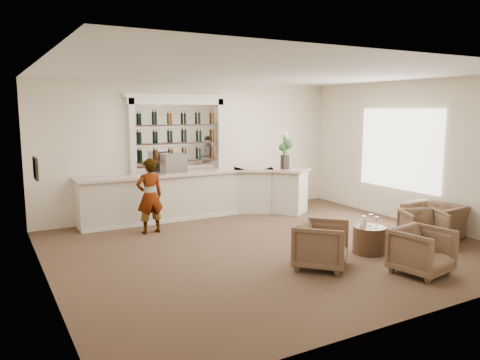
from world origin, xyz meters
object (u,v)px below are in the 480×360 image
bar_counter (198,194)px  sommelier (150,196)px  armchair_right (423,228)px  cocktail_table (369,240)px  flower_vase (285,148)px  espresso_machine (173,163)px  armchair_center (422,251)px  armchair_far (434,221)px  armchair_left (321,245)px

bar_counter → sommelier: 1.74m
armchair_right → cocktail_table: bearing=-161.7°
bar_counter → flower_vase: bearing=-17.0°
espresso_machine → armchair_center: bearing=-67.4°
cocktail_table → flower_vase: bearing=81.2°
sommelier → armchair_far: 6.01m
cocktail_table → armchair_right: size_ratio=0.76×
armchair_center → armchair_right: 1.70m
armchair_center → armchair_right: (1.32, 1.07, -0.03)m
cocktail_table → armchair_center: size_ratio=0.71×
armchair_left → armchair_center: armchair_left is taller
sommelier → armchair_right: size_ratio=2.10×
armchair_left → armchair_right: bearing=-42.7°
cocktail_table → armchair_far: 2.01m
armchair_center → armchair_far: (2.07, 1.40, -0.03)m
cocktail_table → armchair_right: armchair_right is taller
armchair_center → bar_counter: bearing=95.7°
sommelier → flower_vase: flower_vase is taller
cocktail_table → espresso_machine: espresso_machine is taller
armchair_center → flower_vase: flower_vase is taller
sommelier → espresso_machine: bearing=-139.0°
sommelier → armchair_center: (3.01, -4.59, -0.43)m
armchair_center → espresso_machine: espresso_machine is taller
armchair_center → armchair_far: size_ratio=0.78×
bar_counter → armchair_right: bar_counter is taller
cocktail_table → armchair_left: (-1.28, -0.19, 0.14)m
bar_counter → sommelier: (-1.51, -0.84, 0.23)m
sommelier → armchair_far: size_ratio=1.53×
bar_counter → armchair_far: bearing=-48.5°
sommelier → armchair_left: bearing=113.4°
sommelier → bar_counter: bearing=-154.3°
armchair_left → armchair_right: (2.54, 0.03, -0.04)m
armchair_left → flower_vase: 4.36m
sommelier → armchair_center: 5.50m
bar_counter → cocktail_table: size_ratio=9.71×
cocktail_table → espresso_machine: size_ratio=1.11×
bar_counter → armchair_left: size_ratio=6.59×
armchair_right → espresso_machine: size_ratio=1.46×
armchair_left → armchair_center: bearing=-83.9°
armchair_left → armchair_center: (1.22, -1.04, -0.02)m
cocktail_table → armchair_center: bearing=-93.0°
sommelier → espresso_machine: (0.89, 0.87, 0.56)m
cocktail_table → armchair_left: bearing=-171.4°
armchair_right → flower_vase: 4.00m
armchair_far → bar_counter: bearing=-146.0°
bar_counter → armchair_center: (1.50, -5.43, -0.20)m
armchair_left → espresso_machine: 4.61m
sommelier → armchair_right: (4.33, -3.52, -0.46)m
espresso_machine → flower_vase: size_ratio=0.56×
sommelier → armchair_left: size_ratio=1.86×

